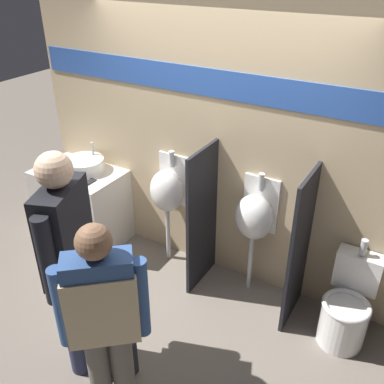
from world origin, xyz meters
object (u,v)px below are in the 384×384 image
cell_phone (89,182)px  person_in_vest (104,318)px  urinal_far (254,217)px  toilet (347,309)px  shopping_bag (117,356)px  person_with_lanyard (70,260)px  sink_basin (84,165)px  urinal_near_counter (167,191)px

cell_phone → person_in_vest: 2.00m
urinal_far → toilet: size_ratio=1.37×
cell_phone → shopping_bag: size_ratio=0.31×
cell_phone → urinal_far: size_ratio=0.12×
person_in_vest → toilet: bearing=11.6°
shopping_bag → person_in_vest: bearing=-52.1°
urinal_far → person_with_lanyard: (-0.78, -1.45, 0.19)m
sink_basin → urinal_near_counter: size_ratio=0.35×
person_with_lanyard → sink_basin: bearing=19.2°
sink_basin → urinal_near_counter: bearing=6.1°
cell_phone → person_in_vest: size_ratio=0.09×
cell_phone → person_in_vest: (1.42, -1.40, 0.09)m
person_in_vest → shopping_bag: bearing=87.5°
toilet → person_in_vest: (-1.20, -1.54, 0.63)m
shopping_bag → cell_phone: bearing=136.9°
person_with_lanyard → urinal_near_counter: bearing=-14.9°
urinal_far → shopping_bag: size_ratio=2.63×
urinal_near_counter → toilet: bearing=-4.9°
urinal_near_counter → shopping_bag: 1.62m
urinal_near_counter → shopping_bag: (0.45, -1.42, -0.64)m
sink_basin → shopping_bag: bearing=-42.4°
urinal_near_counter → person_in_vest: person_in_vest is taller
person_in_vest → person_with_lanyard: size_ratio=0.88×
toilet → cell_phone: bearing=-177.1°
sink_basin → urinal_far: bearing=3.2°
sink_basin → shopping_bag: sink_basin is taller
sink_basin → person_with_lanyard: 1.77m
toilet → person_with_lanyard: (-1.71, -1.29, 0.70)m
toilet → shopping_bag: 1.90m
toilet → shopping_bag: bearing=-138.4°
cell_phone → person_with_lanyard: size_ratio=0.08×
cell_phone → toilet: 2.68m
sink_basin → person_with_lanyard: person_with_lanyard is taller
urinal_far → person_in_vest: bearing=-98.9°
sink_basin → person_in_vest: 2.29m
urinal_far → cell_phone: bearing=-170.2°
cell_phone → toilet: toilet is taller
person_in_vest → shopping_bag: 0.84m
shopping_bag → person_with_lanyard: bearing=-173.0°
cell_phone → toilet: size_ratio=0.16×
sink_basin → urinal_far: 1.92m
urinal_near_counter → person_with_lanyard: (0.16, -1.45, 0.19)m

